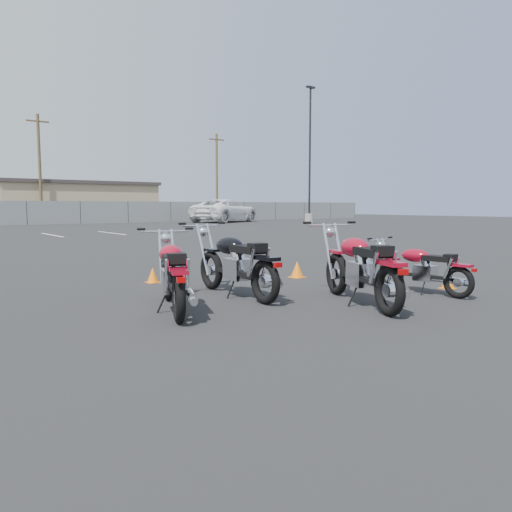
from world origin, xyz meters
TOP-DOWN VIEW (x-y plane):
  - ground at (0.00, 0.00)m, footprint 120.00×120.00m
  - motorcycle_front_red at (-1.33, 0.42)m, footprint 1.26×2.21m
  - motorcycle_second_black at (-0.01, 0.83)m, footprint 0.91×2.35m
  - motorcycle_third_red at (1.08, -0.80)m, footprint 1.35×2.37m
  - motorcycle_rear_red at (2.60, -0.78)m, footprint 0.70×1.81m
  - training_cone_near at (2.13, 1.83)m, footprint 0.28×0.28m
  - training_cone_far at (3.37, -0.74)m, footprint 0.23×0.23m
  - training_cone_extra at (-0.49, 2.94)m, footprint 0.24×0.24m
  - light_pole_east at (22.99, 24.32)m, footprint 0.80×0.70m
  - tan_building_east at (10.00, 44.00)m, footprint 14.40×9.40m
  - utility_pole_c at (6.00, 39.00)m, footprint 1.80×0.24m
  - utility_pole_d at (24.00, 40.00)m, footprint 1.80×0.24m
  - white_van at (19.46, 31.36)m, footprint 6.51×8.91m

SIDE VIEW (x-z plane):
  - ground at x=0.00m, z-range 0.00..0.00m
  - training_cone_far at x=3.37m, z-range 0.00..0.28m
  - training_cone_extra at x=-0.49m, z-range 0.00..0.28m
  - training_cone_near at x=2.13m, z-range 0.00..0.33m
  - motorcycle_rear_red at x=2.60m, z-range -0.04..0.85m
  - motorcycle_front_red at x=-1.33m, z-range -0.05..1.05m
  - motorcycle_second_black at x=-0.01m, z-range -0.05..1.10m
  - motorcycle_third_red at x=1.08m, z-range -0.05..1.13m
  - white_van at x=19.46m, z-range 0.00..3.15m
  - tan_building_east at x=10.00m, z-range 0.01..3.71m
  - light_pole_east at x=22.99m, z-range -2.55..8.26m
  - utility_pole_c at x=6.00m, z-range 0.19..9.19m
  - utility_pole_d at x=24.00m, z-range 0.19..9.19m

